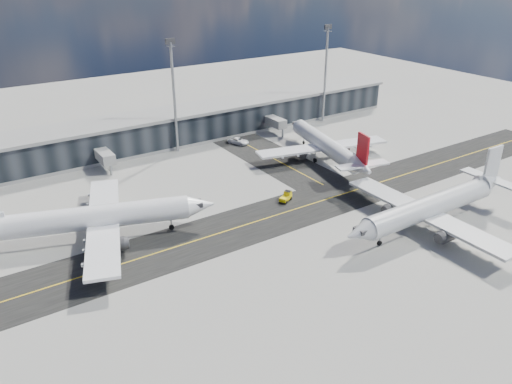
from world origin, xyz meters
TOP-DOWN VIEW (x-y plane):
  - ground at (0.00, 0.00)m, footprint 300.00×300.00m
  - taxiway_lanes at (3.91, 10.74)m, footprint 180.00×63.00m
  - terminal_concourse at (0.04, 54.93)m, footprint 152.00×19.80m
  - floodlight_masts at (0.00, 48.00)m, footprint 102.50×0.70m
  - airliner_af at (-32.21, 14.61)m, footprint 42.76×36.90m
  - airliner_redtail at (28.24, 21.40)m, footprint 34.85×40.56m
  - airliner_near at (22.55, -15.56)m, footprint 42.22×35.89m
  - baggage_tug at (6.15, 8.14)m, footprint 3.54×2.77m
  - service_van at (16.40, 44.00)m, footprint 5.06×6.64m

SIDE VIEW (x-z plane):
  - ground at x=0.00m, z-range 0.00..0.00m
  - taxiway_lanes at x=3.91m, z-range -0.01..0.03m
  - service_van at x=16.40m, z-range 0.00..1.67m
  - baggage_tug at x=6.15m, z-range 0.00..2.01m
  - airliner_redtail at x=28.24m, z-range -2.06..10.06m
  - terminal_concourse at x=0.04m, z-range -0.31..8.49m
  - airliner_near at x=22.55m, z-range -2.13..10.42m
  - airliner_af at x=-32.21m, z-range -2.20..10.78m
  - floodlight_masts at x=0.00m, z-range 1.16..30.06m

